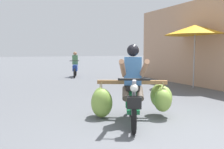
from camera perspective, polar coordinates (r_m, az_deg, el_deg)
The scene contains 4 objects.
ground_plane at distance 4.43m, azimuth 15.36°, elevation -13.80°, with size 120.00×120.00×0.00m, color #56595E.
motorbike_main_loaded at distance 5.21m, azimuth 4.89°, elevation -5.04°, with size 1.86×1.84×1.58m.
motorbike_distant_ahead_left at distance 13.76m, azimuth -8.61°, elevation 1.82°, with size 0.71×1.56×1.40m.
market_umbrella_near_shop at distance 10.00m, azimuth 18.83°, elevation 9.81°, with size 2.32×2.32×2.44m.
Camera 1 is at (-2.69, -3.20, 1.45)m, focal length 39.15 mm.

